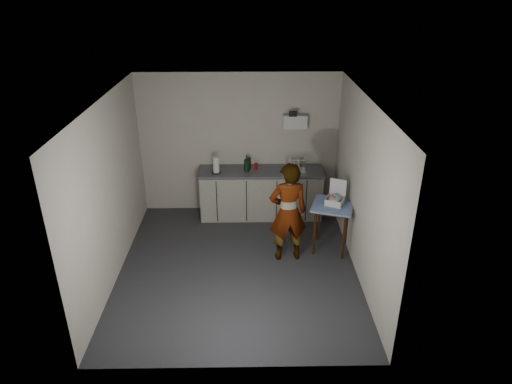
{
  "coord_description": "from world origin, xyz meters",
  "views": [
    {
      "loc": [
        0.18,
        -5.88,
        4.08
      ],
      "look_at": [
        0.29,
        0.45,
        1.07
      ],
      "focal_mm": 32.0,
      "sensor_mm": 36.0,
      "label": 1
    }
  ],
  "objects_px": {
    "bakery_box": "(335,199)",
    "dark_bottle": "(249,164)",
    "soap_bottle": "(247,163)",
    "dish_rack": "(295,168)",
    "side_table": "(332,211)",
    "paper_towel": "(216,165)",
    "standing_man": "(288,212)",
    "soda_can": "(256,166)",
    "kitchen_counter": "(261,194)"
  },
  "relations": [
    {
      "from": "kitchen_counter",
      "to": "standing_man",
      "type": "height_order",
      "value": "standing_man"
    },
    {
      "from": "side_table",
      "to": "bakery_box",
      "type": "bearing_deg",
      "value": 69.99
    },
    {
      "from": "standing_man",
      "to": "soap_bottle",
      "type": "relative_size",
      "value": 5.6
    },
    {
      "from": "soda_can",
      "to": "kitchen_counter",
      "type": "bearing_deg",
      "value": -29.13
    },
    {
      "from": "soap_bottle",
      "to": "dark_bottle",
      "type": "bearing_deg",
      "value": 58.88
    },
    {
      "from": "bakery_box",
      "to": "dark_bottle",
      "type": "bearing_deg",
      "value": 163.54
    },
    {
      "from": "standing_man",
      "to": "paper_towel",
      "type": "xyz_separation_m",
      "value": [
        -1.17,
        1.33,
        0.24
      ]
    },
    {
      "from": "side_table",
      "to": "soda_can",
      "type": "bearing_deg",
      "value": 151.03
    },
    {
      "from": "soap_bottle",
      "to": "dish_rack",
      "type": "xyz_separation_m",
      "value": [
        0.86,
        -0.02,
        -0.09
      ]
    },
    {
      "from": "kitchen_counter",
      "to": "side_table",
      "type": "distance_m",
      "value": 1.65
    },
    {
      "from": "kitchen_counter",
      "to": "paper_towel",
      "type": "relative_size",
      "value": 7.47
    },
    {
      "from": "soda_can",
      "to": "dish_rack",
      "type": "bearing_deg",
      "value": -7.27
    },
    {
      "from": "soap_bottle",
      "to": "paper_towel",
      "type": "bearing_deg",
      "value": -170.68
    },
    {
      "from": "side_table",
      "to": "dark_bottle",
      "type": "bearing_deg",
      "value": 153.82
    },
    {
      "from": "standing_man",
      "to": "dark_bottle",
      "type": "relative_size",
      "value": 7.51
    },
    {
      "from": "side_table",
      "to": "bakery_box",
      "type": "xyz_separation_m",
      "value": [
        0.04,
        0.05,
        0.19
      ]
    },
    {
      "from": "side_table",
      "to": "soap_bottle",
      "type": "bearing_deg",
      "value": 156.34
    },
    {
      "from": "kitchen_counter",
      "to": "dark_bottle",
      "type": "bearing_deg",
      "value": 165.86
    },
    {
      "from": "soap_bottle",
      "to": "paper_towel",
      "type": "relative_size",
      "value": 0.96
    },
    {
      "from": "standing_man",
      "to": "bakery_box",
      "type": "xyz_separation_m",
      "value": [
        0.76,
        0.28,
        0.09
      ]
    },
    {
      "from": "kitchen_counter",
      "to": "paper_towel",
      "type": "height_order",
      "value": "paper_towel"
    },
    {
      "from": "side_table",
      "to": "standing_man",
      "type": "height_order",
      "value": "standing_man"
    },
    {
      "from": "bakery_box",
      "to": "soda_can",
      "type": "bearing_deg",
      "value": 160.84
    },
    {
      "from": "soda_can",
      "to": "dark_bottle",
      "type": "relative_size",
      "value": 0.54
    },
    {
      "from": "kitchen_counter",
      "to": "soap_bottle",
      "type": "height_order",
      "value": "soap_bottle"
    },
    {
      "from": "side_table",
      "to": "paper_towel",
      "type": "height_order",
      "value": "paper_towel"
    },
    {
      "from": "kitchen_counter",
      "to": "dark_bottle",
      "type": "relative_size",
      "value": 10.39
    },
    {
      "from": "kitchen_counter",
      "to": "dark_bottle",
      "type": "xyz_separation_m",
      "value": [
        -0.22,
        0.06,
        0.59
      ]
    },
    {
      "from": "standing_man",
      "to": "dish_rack",
      "type": "xyz_separation_m",
      "value": [
        0.23,
        1.4,
        0.16
      ]
    },
    {
      "from": "soda_can",
      "to": "bakery_box",
      "type": "distance_m",
      "value": 1.72
    },
    {
      "from": "kitchen_counter",
      "to": "side_table",
      "type": "relative_size",
      "value": 2.75
    },
    {
      "from": "soda_can",
      "to": "paper_towel",
      "type": "bearing_deg",
      "value": -167.64
    },
    {
      "from": "side_table",
      "to": "standing_man",
      "type": "xyz_separation_m",
      "value": [
        -0.73,
        -0.24,
        0.1
      ]
    },
    {
      "from": "soap_bottle",
      "to": "soda_can",
      "type": "bearing_deg",
      "value": 21.61
    },
    {
      "from": "soda_can",
      "to": "dish_rack",
      "type": "relative_size",
      "value": 0.32
    },
    {
      "from": "dark_bottle",
      "to": "standing_man",
      "type": "bearing_deg",
      "value": -68.4
    },
    {
      "from": "kitchen_counter",
      "to": "standing_man",
      "type": "distance_m",
      "value": 1.53
    },
    {
      "from": "soap_bottle",
      "to": "side_table",
      "type": "bearing_deg",
      "value": -41.13
    },
    {
      "from": "standing_man",
      "to": "paper_towel",
      "type": "distance_m",
      "value": 1.79
    },
    {
      "from": "paper_towel",
      "to": "bakery_box",
      "type": "xyz_separation_m",
      "value": [
        1.94,
        -1.05,
        -0.15
      ]
    },
    {
      "from": "dish_rack",
      "to": "bakery_box",
      "type": "bearing_deg",
      "value": -64.54
    },
    {
      "from": "soap_bottle",
      "to": "standing_man",
      "type": "bearing_deg",
      "value": -66.03
    },
    {
      "from": "bakery_box",
      "to": "standing_man",
      "type": "bearing_deg",
      "value": -134.41
    },
    {
      "from": "dark_bottle",
      "to": "dish_rack",
      "type": "xyz_separation_m",
      "value": [
        0.82,
        -0.09,
        -0.05
      ]
    },
    {
      "from": "soap_bottle",
      "to": "dark_bottle",
      "type": "distance_m",
      "value": 0.09
    },
    {
      "from": "side_table",
      "to": "paper_towel",
      "type": "xyz_separation_m",
      "value": [
        -1.9,
        1.1,
        0.34
      ]
    },
    {
      "from": "kitchen_counter",
      "to": "dark_bottle",
      "type": "distance_m",
      "value": 0.63
    },
    {
      "from": "bakery_box",
      "to": "dish_rack",
      "type": "bearing_deg",
      "value": 140.77
    },
    {
      "from": "side_table",
      "to": "soda_can",
      "type": "xyz_separation_m",
      "value": [
        -1.19,
        1.25,
        0.26
      ]
    },
    {
      "from": "dark_bottle",
      "to": "dish_rack",
      "type": "bearing_deg",
      "value": -6.39
    }
  ]
}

